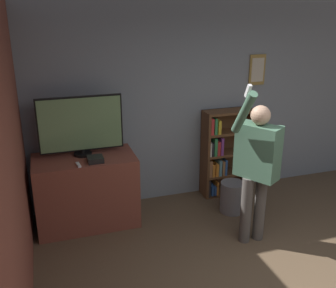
% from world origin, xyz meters
% --- Properties ---
extents(wall_back, '(6.85, 0.09, 2.70)m').
position_xyz_m(wall_back, '(0.00, 2.86, 1.35)').
color(wall_back, gray).
rests_on(wall_back, ground_plane).
extents(wall_side_brick, '(0.06, 4.43, 2.70)m').
position_xyz_m(wall_side_brick, '(-2.46, 1.41, 1.35)').
color(wall_side_brick, brown).
rests_on(wall_side_brick, ground_plane).
extents(tv_ledge, '(1.23, 0.67, 0.90)m').
position_xyz_m(tv_ledge, '(-1.75, 2.42, 0.45)').
color(tv_ledge, brown).
rests_on(tv_ledge, ground_plane).
extents(television, '(1.01, 0.22, 0.74)m').
position_xyz_m(television, '(-1.75, 2.50, 1.28)').
color(television, black).
rests_on(television, tv_ledge).
extents(game_console, '(0.18, 0.18, 0.06)m').
position_xyz_m(game_console, '(-1.63, 2.24, 0.93)').
color(game_console, black).
rests_on(game_console, tv_ledge).
extents(remote_loose, '(0.05, 0.14, 0.02)m').
position_xyz_m(remote_loose, '(-1.84, 2.18, 0.91)').
color(remote_loose, white).
rests_on(remote_loose, tv_ledge).
extents(bookshelf, '(0.72, 0.28, 1.26)m').
position_xyz_m(bookshelf, '(0.24, 2.67, 0.62)').
color(bookshelf, brown).
rests_on(bookshelf, ground_plane).
extents(person, '(0.62, 0.57, 1.92)m').
position_xyz_m(person, '(0.04, 1.43, 1.00)').
color(person, '#56514C').
rests_on(person, ground_plane).
extents(waste_bin, '(0.32, 0.32, 0.42)m').
position_xyz_m(waste_bin, '(0.14, 2.12, 0.21)').
color(waste_bin, gray).
rests_on(waste_bin, ground_plane).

